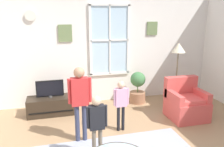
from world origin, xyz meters
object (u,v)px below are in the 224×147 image
Objects in this scene: television at (50,89)px; person_pink_shirt at (121,100)px; person_red_shirt at (80,96)px; floor_lamp at (178,54)px; person_black_shirt at (97,121)px; tv_stand at (51,106)px; armchair at (186,103)px; potted_plant_by_window at (138,87)px.

television is 1.73m from person_pink_shirt.
person_red_shirt is 0.86× the size of floor_lamp.
person_black_shirt is (0.17, -0.64, -0.19)m from person_red_shirt.
tv_stand is at bearing 109.31° from person_black_shirt.
floor_lamp is at bearing 21.71° from person_red_shirt.
television is 3.02m from armchair.
armchair is at bearing -18.15° from tv_stand.
potted_plant_by_window is at bearing 145.89° from floor_lamp.
potted_plant_by_window is at bearing 122.01° from armchair.
television is at bearing 139.14° from person_pink_shirt.
armchair is 1.32m from potted_plant_by_window.
floor_lamp reaches higher than tv_stand.
television is at bearing 109.33° from person_black_shirt.
person_red_shirt is at bearing -137.85° from potted_plant_by_window.
tv_stand is 0.66× the size of floor_lamp.
person_pink_shirt is 0.64× the size of floor_lamp.
armchair is 1.59m from person_pink_shirt.
floor_lamp is at bearing -34.11° from potted_plant_by_window.
person_red_shirt is 1.35× the size of person_pink_shirt.
television is 2.18m from potted_plant_by_window.
armchair is at bearing -57.99° from potted_plant_by_window.
person_red_shirt is (0.51, -1.31, 0.65)m from tv_stand.
person_red_shirt reaches higher than person_black_shirt.
armchair is (2.86, -0.94, 0.13)m from tv_stand.
person_black_shirt reaches higher than television.
floor_lamp is (2.25, 1.61, 0.65)m from person_black_shirt.
person_red_shirt is (-2.34, -0.37, 0.53)m from armchair.
potted_plant_by_window is (0.85, 1.32, -0.23)m from person_pink_shirt.
person_red_shirt is at bearing 104.78° from person_black_shirt.
potted_plant_by_window is at bearing 4.73° from tv_stand.
armchair reaches higher than television.
person_pink_shirt is at bearing -172.62° from armchair.
person_red_shirt is 0.69m from person_black_shirt.
television is 0.59× the size of person_pink_shirt.
floor_lamp is at bearing 82.43° from armchair.
tv_stand is 0.99× the size of person_black_shirt.
potted_plant_by_window is 0.51× the size of floor_lamp.
television is at bearing 111.48° from person_red_shirt.
person_black_shirt is at bearing -124.72° from potted_plant_by_window.
person_pink_shirt is at bearing 12.32° from person_red_shirt.
tv_stand is at bearing 161.85° from armchair.
tv_stand is at bearing 111.44° from person_red_shirt.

